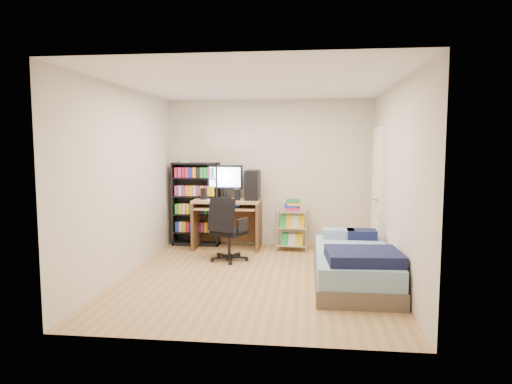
# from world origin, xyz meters

# --- Properties ---
(room) EXTENTS (3.58, 4.08, 2.58)m
(room) POSITION_xyz_m (0.00, 0.00, 1.25)
(room) COLOR tan
(room) RESTS_ON ground
(media_shelf) EXTENTS (0.80, 0.27, 1.49)m
(media_shelf) POSITION_xyz_m (-1.25, 1.84, 0.74)
(media_shelf) COLOR black
(media_shelf) RESTS_ON room
(computer_desk) EXTENTS (1.11, 0.64, 1.39)m
(computer_desk) POSITION_xyz_m (-0.56, 1.69, 0.75)
(computer_desk) COLOR #A77E56
(computer_desk) RESTS_ON room
(office_chair) EXTENTS (0.76, 0.76, 0.97)m
(office_chair) POSITION_xyz_m (-0.52, 0.81, 0.31)
(office_chair) COLOR black
(office_chair) RESTS_ON room
(wire_cart) EXTENTS (0.55, 0.41, 0.83)m
(wire_cart) POSITION_xyz_m (0.42, 1.64, 0.54)
(wire_cart) COLOR silver
(wire_cart) RESTS_ON room
(bed) EXTENTS (0.96, 1.93, 0.55)m
(bed) POSITION_xyz_m (1.25, -0.14, 0.24)
(bed) COLOR brown
(bed) RESTS_ON room
(door) EXTENTS (0.12, 0.80, 2.00)m
(door) POSITION_xyz_m (1.72, 1.35, 1.00)
(door) COLOR white
(door) RESTS_ON room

